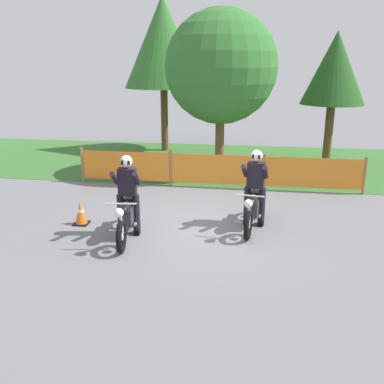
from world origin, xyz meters
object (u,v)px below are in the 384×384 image
motorcycle_trailing (127,217)px  rider_trailing (128,192)px  motorcycle_lead (253,208)px  traffic_cone (81,213)px  rider_lead (255,183)px

motorcycle_trailing → rider_trailing: bearing=-179.4°
motorcycle_lead → rider_trailing: bearing=-66.4°
motorcycle_trailing → traffic_cone: bearing=-122.5°
motorcycle_lead → traffic_cone: motorcycle_lead is taller
motorcycle_trailing → rider_trailing: (-0.03, 0.19, 0.45)m
rider_trailing → motorcycle_trailing: bearing=0.6°
rider_lead → traffic_cone: (-3.81, -0.57, -0.69)m
motorcycle_trailing → rider_lead: size_ratio=1.20×
motorcycle_lead → motorcycle_trailing: (-2.53, -0.94, 0.02)m
motorcycle_lead → rider_lead: bearing=-179.5°
traffic_cone → rider_trailing: bearing=-17.5°
motorcycle_lead → rider_lead: 0.55m
rider_lead → rider_trailing: (-2.58, -0.96, -0.03)m
motorcycle_trailing → rider_lead: bearing=106.7°
motorcycle_lead → rider_trailing: rider_trailing is taller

